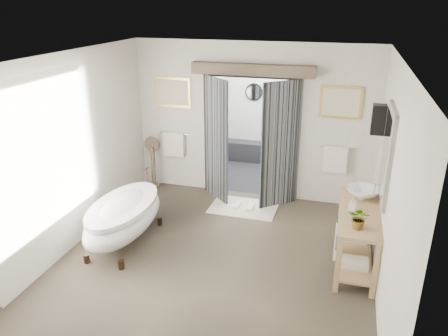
# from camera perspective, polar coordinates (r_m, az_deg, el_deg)

# --- Properties ---
(ground_plane) EXTENTS (5.00, 5.00, 0.00)m
(ground_plane) POSITION_cam_1_polar(r_m,az_deg,el_deg) (6.50, -1.48, -12.20)
(ground_plane) COLOR brown
(room_shell) EXTENTS (4.52, 5.02, 2.91)m
(room_shell) POSITION_cam_1_polar(r_m,az_deg,el_deg) (5.60, -2.35, 3.29)
(room_shell) COLOR silver
(room_shell) RESTS_ON ground_plane
(shower_room) EXTENTS (2.22, 2.01, 2.51)m
(shower_room) POSITION_cam_1_polar(r_m,az_deg,el_deg) (9.69, 5.54, 5.14)
(shower_room) COLOR black
(shower_room) RESTS_ON ground_plane
(back_wall_dressing) EXTENTS (3.82, 0.69, 2.52)m
(back_wall_dressing) POSITION_cam_1_polar(r_m,az_deg,el_deg) (7.92, 3.43, 6.47)
(back_wall_dressing) COLOR black
(back_wall_dressing) RESTS_ON ground_plane
(clawfoot_tub) EXTENTS (0.85, 1.90, 0.93)m
(clawfoot_tub) POSITION_cam_1_polar(r_m,az_deg,el_deg) (6.93, -12.95, -6.20)
(clawfoot_tub) COLOR #342118
(clawfoot_tub) RESTS_ON ground_plane
(vanity) EXTENTS (0.57, 1.60, 0.85)m
(vanity) POSITION_cam_1_polar(r_m,az_deg,el_deg) (6.49, 16.81, -8.09)
(vanity) COLOR tan
(vanity) RESTS_ON ground_plane
(pedestal_mirror) EXTENTS (0.32, 0.21, 1.08)m
(pedestal_mirror) POSITION_cam_1_polar(r_m,az_deg,el_deg) (8.80, -9.22, 0.24)
(pedestal_mirror) COLOR brown
(pedestal_mirror) RESTS_ON ground_plane
(rug) EXTENTS (1.21, 0.81, 0.01)m
(rug) POSITION_cam_1_polar(r_m,az_deg,el_deg) (8.04, 2.57, -5.16)
(rug) COLOR beige
(rug) RESTS_ON ground_plane
(slippers) EXTENTS (0.38, 0.28, 0.05)m
(slippers) POSITION_cam_1_polar(r_m,az_deg,el_deg) (8.01, 2.61, -5.00)
(slippers) COLOR silver
(slippers) RESTS_ON rug
(basin) EXTENTS (0.62, 0.62, 0.16)m
(basin) POSITION_cam_1_polar(r_m,az_deg,el_deg) (6.69, 17.64, -3.16)
(basin) COLOR white
(basin) RESTS_ON vanity
(plant) EXTENTS (0.30, 0.28, 0.29)m
(plant) POSITION_cam_1_polar(r_m,az_deg,el_deg) (5.81, 17.31, -6.28)
(plant) COLOR gray
(plant) RESTS_ON vanity
(soap_bottle_a) EXTENTS (0.10, 0.10, 0.20)m
(soap_bottle_a) POSITION_cam_1_polar(r_m,az_deg,el_deg) (6.28, 16.44, -4.49)
(soap_bottle_a) COLOR gray
(soap_bottle_a) RESTS_ON vanity
(soap_bottle_b) EXTENTS (0.16, 0.16, 0.18)m
(soap_bottle_b) POSITION_cam_1_polar(r_m,az_deg,el_deg) (6.82, 16.95, -2.52)
(soap_bottle_b) COLOR gray
(soap_bottle_b) RESTS_ON vanity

